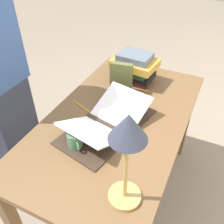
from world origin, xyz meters
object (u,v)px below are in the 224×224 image
object	(u,v)px
open_book	(107,122)
pencil	(82,107)
book_stack_tall	(134,67)
reading_lamp	(128,140)
book_standing_upright	(121,78)
coffee_mug	(75,140)

from	to	relation	value
open_book	pencil	xyz separation A→B (m)	(-0.09, -0.22, -0.03)
book_stack_tall	reading_lamp	distance (m)	0.97
reading_lamp	pencil	distance (m)	0.74
reading_lamp	book_standing_upright	bearing A→B (deg)	-155.26
reading_lamp	coffee_mug	distance (m)	0.47
book_standing_upright	pencil	world-z (taller)	book_standing_upright
pencil	book_standing_upright	bearing A→B (deg)	151.43
open_book	reading_lamp	distance (m)	0.54
reading_lamp	coffee_mug	xyz separation A→B (m)	(-0.16, -0.34, -0.29)
reading_lamp	pencil	bearing A→B (deg)	-133.95
open_book	book_standing_upright	size ratio (longest dim) A/B	3.03
book_standing_upright	pencil	distance (m)	0.31
open_book	coffee_mug	distance (m)	0.22
book_standing_upright	pencil	xyz separation A→B (m)	(0.26, -0.14, -0.10)
book_standing_upright	reading_lamp	size ratio (longest dim) A/B	0.46
book_stack_tall	reading_lamp	size ratio (longest dim) A/B	0.71
book_stack_tall	coffee_mug	distance (m)	0.73
coffee_mug	book_stack_tall	bearing A→B (deg)	177.58
book_standing_upright	reading_lamp	xyz separation A→B (m)	(0.72, 0.33, 0.23)
open_book	coffee_mug	bearing A→B (deg)	-9.00
open_book	book_stack_tall	distance (m)	0.53
book_standing_upright	book_stack_tall	bearing A→B (deg)	163.06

